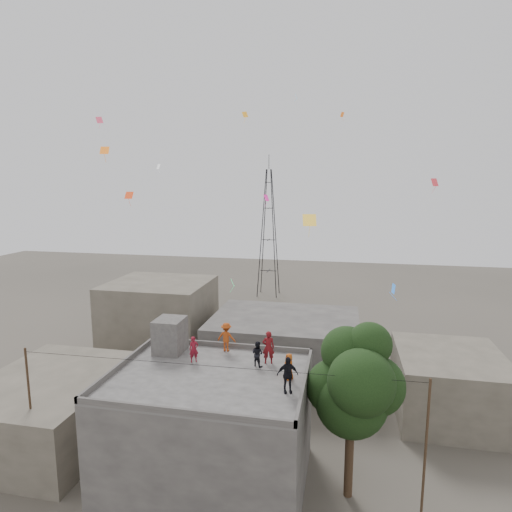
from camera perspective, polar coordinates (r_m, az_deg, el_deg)
The scene contains 18 objects.
ground at distance 26.10m, azimuth -6.04°, elevation -27.78°, with size 140.00×140.00×0.00m, color #47433A.
main_building at distance 24.39m, azimuth -6.17°, elevation -22.06°, with size 10.00×8.00×6.10m.
parapet at distance 22.89m, azimuth -6.31°, elevation -15.20°, with size 10.00×8.00×0.30m.
stair_head_box at distance 25.89m, azimuth -11.40°, elevation -10.33°, with size 1.60×1.80×2.00m, color #454240.
neighbor_west at distance 31.17m, azimuth -25.53°, elevation -17.77°, with size 8.00×10.00×4.00m, color #554F43.
neighbor_north at distance 36.55m, azimuth 3.81°, elevation -11.90°, with size 12.00×9.00×5.00m, color #454240.
neighbor_northwest at distance 41.27m, azimuth -12.67°, elevation -8.13°, with size 9.00×8.00×7.00m, color #554F43.
neighbor_east at distance 33.52m, azimuth 24.32°, elevation -15.34°, with size 7.00×8.00×4.40m, color #554F43.
tree at distance 22.53m, azimuth 13.11°, elevation -16.22°, with size 4.90×4.60×9.10m.
utility_line at distance 22.84m, azimuth -5.95°, elevation -22.14°, with size 20.12×0.62×7.40m.
transmission_tower at distance 61.05m, azimuth 1.69°, elevation 3.08°, with size 2.97×2.97×20.01m.
person_red_adult at distance 23.88m, azimuth 1.66°, elevation -12.07°, with size 0.67×0.44×1.84m, color maroon.
person_orange_child at distance 22.22m, azimuth 4.42°, elevation -14.48°, with size 0.66×0.43×1.34m, color #BA4F15.
person_dark_child at distance 23.63m, azimuth 0.19°, elevation -12.89°, with size 0.67×0.52×1.38m, color black.
person_dark_adult at distance 20.87m, azimuth 4.22°, elevation -15.51°, with size 1.02×0.43×1.75m, color black.
person_orange_adult at distance 25.63m, azimuth -3.97°, elevation -10.71°, with size 1.10×0.63×1.71m, color #AC4113.
person_red_child at distance 24.38m, azimuth -8.29°, elevation -12.22°, with size 0.52×0.34×1.43m, color maroon.
kites at distance 26.64m, azimuth -0.69°, elevation 10.35°, with size 22.15×18.45×12.92m.
Camera 1 is at (6.59, -19.76, 15.74)m, focal length 30.00 mm.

